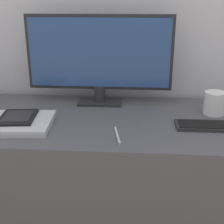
{
  "coord_description": "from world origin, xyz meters",
  "views": [
    {
      "loc": [
        0.09,
        -0.96,
        1.18
      ],
      "look_at": [
        0.01,
        0.15,
        0.77
      ],
      "focal_mm": 50.0,
      "sensor_mm": 36.0,
      "label": 1
    }
  ],
  "objects_px": {
    "ereader": "(18,117)",
    "monitor": "(99,57)",
    "keyboard": "(212,126)",
    "pen": "(117,135)",
    "coffee_mug": "(215,103)",
    "laptop": "(13,123)"
  },
  "relations": [
    {
      "from": "ereader",
      "to": "monitor",
      "type": "bearing_deg",
      "value": 43.48
    },
    {
      "from": "keyboard",
      "to": "laptop",
      "type": "distance_m",
      "value": 0.76
    },
    {
      "from": "ereader",
      "to": "pen",
      "type": "xyz_separation_m",
      "value": [
        0.39,
        -0.09,
        -0.03
      ]
    },
    {
      "from": "monitor",
      "to": "pen",
      "type": "xyz_separation_m",
      "value": [
        0.1,
        -0.36,
        -0.21
      ]
    },
    {
      "from": "monitor",
      "to": "laptop",
      "type": "distance_m",
      "value": 0.47
    },
    {
      "from": "monitor",
      "to": "coffee_mug",
      "type": "height_order",
      "value": "monitor"
    },
    {
      "from": "monitor",
      "to": "keyboard",
      "type": "bearing_deg",
      "value": -29.19
    },
    {
      "from": "ereader",
      "to": "coffee_mug",
      "type": "distance_m",
      "value": 0.81
    },
    {
      "from": "monitor",
      "to": "coffee_mug",
      "type": "distance_m",
      "value": 0.54
    },
    {
      "from": "coffee_mug",
      "to": "keyboard",
      "type": "bearing_deg",
      "value": -105.88
    },
    {
      "from": "coffee_mug",
      "to": "monitor",
      "type": "bearing_deg",
      "value": 167.9
    },
    {
      "from": "ereader",
      "to": "laptop",
      "type": "bearing_deg",
      "value": -124.07
    },
    {
      "from": "coffee_mug",
      "to": "laptop",
      "type": "bearing_deg",
      "value": -166.76
    },
    {
      "from": "laptop",
      "to": "keyboard",
      "type": "bearing_deg",
      "value": 3.08
    },
    {
      "from": "laptop",
      "to": "pen",
      "type": "relative_size",
      "value": 2.25
    },
    {
      "from": "laptop",
      "to": "coffee_mug",
      "type": "xyz_separation_m",
      "value": [
        0.81,
        0.19,
        0.04
      ]
    },
    {
      "from": "ereader",
      "to": "coffee_mug",
      "type": "relative_size",
      "value": 1.42
    },
    {
      "from": "keyboard",
      "to": "ereader",
      "type": "relative_size",
      "value": 1.54
    },
    {
      "from": "laptop",
      "to": "ereader",
      "type": "relative_size",
      "value": 1.74
    },
    {
      "from": "keyboard",
      "to": "pen",
      "type": "height_order",
      "value": "keyboard"
    },
    {
      "from": "monitor",
      "to": "keyboard",
      "type": "distance_m",
      "value": 0.56
    },
    {
      "from": "monitor",
      "to": "pen",
      "type": "distance_m",
      "value": 0.43
    }
  ]
}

